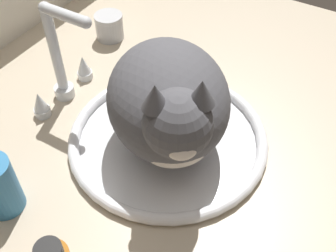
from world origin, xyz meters
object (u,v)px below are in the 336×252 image
object	(u,v)px
cat	(169,103)
metal_jar	(109,26)
faucet	(61,64)
sink_basin	(168,138)

from	to	relation	value
cat	metal_jar	xyz separation A→B (cm)	(22.64, 29.70, -8.00)
faucet	cat	size ratio (longest dim) A/B	0.63
sink_basin	faucet	bearing A→B (deg)	90.00
faucet	cat	distance (cm)	24.64
sink_basin	cat	bearing A→B (deg)	-141.32
faucet	cat	xyz separation A→B (cm)	(-1.28, -24.47, 2.59)
cat	metal_jar	size ratio (longest dim) A/B	5.05
sink_basin	metal_jar	xyz separation A→B (cm)	(21.37, 28.68, 2.11)
sink_basin	faucet	world-z (taller)	faucet
sink_basin	metal_jar	bearing A→B (deg)	53.32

